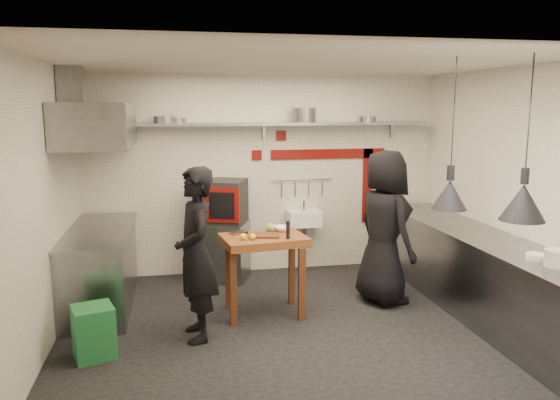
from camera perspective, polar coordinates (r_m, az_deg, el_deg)
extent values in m
plane|color=black|center=(6.13, 1.62, -12.89)|extent=(5.00, 5.00, 0.00)
plane|color=beige|center=(5.67, 1.76, 14.22)|extent=(5.00, 5.00, 0.00)
cube|color=silver|center=(7.77, -1.72, 2.68)|extent=(5.00, 0.04, 2.80)
cube|color=silver|center=(3.76, 8.77, -5.15)|extent=(5.00, 0.04, 2.80)
cube|color=silver|center=(5.73, -23.48, -0.68)|extent=(0.04, 4.20, 2.80)
cube|color=silver|center=(6.74, 22.92, 0.80)|extent=(0.04, 4.20, 2.80)
cube|color=#600907|center=(7.93, 5.10, 4.82)|extent=(1.70, 0.02, 0.14)
cube|color=#600907|center=(8.18, 9.10, 1.49)|extent=(0.14, 0.02, 1.10)
cube|color=#600907|center=(7.75, 0.12, 6.74)|extent=(0.14, 0.02, 0.14)
cube|color=#600907|center=(7.71, -2.44, 4.70)|extent=(0.14, 0.02, 0.14)
cube|color=slate|center=(7.54, -1.52, 7.95)|extent=(4.60, 0.34, 0.04)
cube|color=slate|center=(7.62, -16.06, 6.84)|extent=(0.04, 0.06, 0.24)
cube|color=slate|center=(7.69, -1.71, 7.24)|extent=(0.04, 0.06, 0.24)
cube|color=slate|center=(8.22, 11.59, 7.21)|extent=(0.04, 0.06, 0.24)
cylinder|color=slate|center=(7.44, -11.98, 8.21)|extent=(0.36, 0.36, 0.09)
cylinder|color=slate|center=(7.44, -10.70, 8.18)|extent=(0.28, 0.28, 0.07)
cylinder|color=slate|center=(7.65, 2.55, 8.86)|extent=(0.42, 0.42, 0.20)
cylinder|color=slate|center=(7.92, 9.12, 8.35)|extent=(0.27, 0.27, 0.08)
cube|color=slate|center=(7.57, -6.02, -5.28)|extent=(0.82, 0.79, 0.80)
cube|color=black|center=(7.43, -6.10, -0.12)|extent=(0.77, 0.75, 0.58)
cube|color=#600907|center=(7.13, -6.04, -0.55)|extent=(0.43, 0.18, 0.46)
cube|color=black|center=(7.11, -6.12, -0.57)|extent=(0.32, 0.13, 0.34)
cube|color=white|center=(7.81, 2.50, -1.91)|extent=(0.46, 0.34, 0.22)
cylinder|color=slate|center=(7.77, 2.51, -0.61)|extent=(0.03, 0.03, 0.14)
cylinder|color=slate|center=(7.87, 2.55, -5.10)|extent=(0.06, 0.06, 0.66)
cylinder|color=slate|center=(7.85, 2.30, 2.16)|extent=(0.90, 0.02, 0.02)
cube|color=slate|center=(6.75, 19.89, -7.26)|extent=(0.70, 3.80, 0.90)
cube|color=slate|center=(6.64, 20.13, -3.41)|extent=(0.76, 3.90, 0.03)
cylinder|color=white|center=(5.54, 26.99, -5.45)|extent=(0.23, 0.23, 0.15)
cylinder|color=white|center=(5.73, 25.27, -5.37)|extent=(0.21, 0.21, 0.05)
cube|color=slate|center=(6.90, -18.23, -6.81)|extent=(0.70, 1.90, 0.90)
cube|color=slate|center=(6.78, -18.44, -3.04)|extent=(0.76, 2.00, 0.03)
cube|color=slate|center=(6.62, -18.59, 7.45)|extent=(0.78, 1.60, 0.50)
cube|color=slate|center=(6.66, -20.95, 10.78)|extent=(0.28, 0.28, 0.50)
cube|color=#1C612F|center=(5.60, -18.88, -12.91)|extent=(0.45, 0.45, 0.50)
cube|color=#512914|center=(6.12, -1.65, -3.71)|extent=(0.38, 0.30, 0.02)
cylinder|color=black|center=(6.00, 0.83, -3.14)|extent=(0.05, 0.05, 0.20)
sphere|color=yellow|center=(5.96, -3.87, -3.83)|extent=(0.08, 0.08, 0.07)
sphere|color=yellow|center=(5.96, -2.89, -3.84)|extent=(0.08, 0.08, 0.07)
sphere|color=#769A45|center=(6.34, -1.01, -2.89)|extent=(0.14, 0.14, 0.11)
cube|color=slate|center=(6.25, -4.35, -3.43)|extent=(0.22, 0.19, 0.03)
imported|color=white|center=(6.38, 0.24, -3.01)|extent=(0.25, 0.25, 0.06)
imported|color=black|center=(5.59, -8.79, -5.62)|extent=(0.50, 0.69, 1.78)
imported|color=black|center=(6.66, 10.85, -2.82)|extent=(0.79, 1.02, 1.85)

